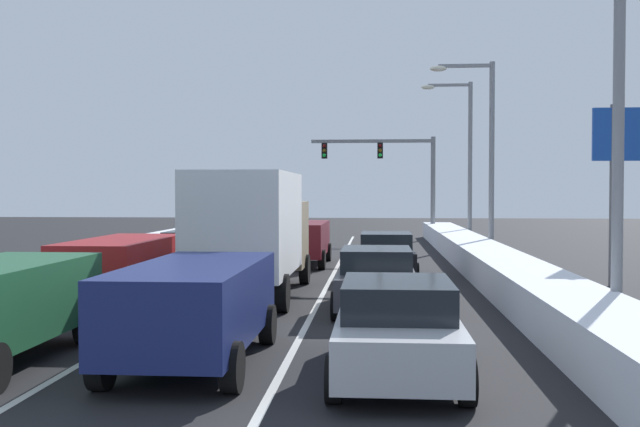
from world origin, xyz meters
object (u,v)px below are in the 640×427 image
Objects in this scene: suv_red_left_lane_second at (122,265)px; traffic_light_gantry at (394,165)px; sedan_black_right_lane_third at (386,255)px; street_lamp_right_mid at (483,142)px; box_truck_center_lane_second at (252,227)px; suv_maroon_center_lane_third at (301,239)px; street_lamp_right_near at (599,98)px; sedan_gray_left_lane_third at (194,252)px; street_lamp_right_far at (463,149)px; sedan_charcoal_right_lane_second at (376,279)px; suv_navy_center_lane_nearest at (195,303)px; sedan_silver_right_lane_nearest at (397,328)px.

traffic_light_gantry reaches higher than suv_red_left_lane_second.
street_lamp_right_mid is at bearing 57.43° from sedan_black_right_lane_third.
box_truck_center_lane_second is at bearing -127.24° from sedan_black_right_lane_third.
street_lamp_right_near is at bearing -62.51° from suv_maroon_center_lane_third.
sedan_gray_left_lane_third is 0.52× the size of street_lamp_right_far.
suv_maroon_center_lane_third is 4.85m from sedan_gray_left_lane_third.
sedan_charcoal_right_lane_second is 0.92× the size of suv_maroon_center_lane_third.
suv_red_left_lane_second is at bearing -152.92° from box_truck_center_lane_second.
suv_navy_center_lane_nearest is at bearing -87.38° from box_truck_center_lane_second.
sedan_silver_right_lane_nearest is 6.38m from sedan_charcoal_right_lane_second.
sedan_black_right_lane_third is at bearing 52.76° from box_truck_center_lane_second.
sedan_silver_right_lane_nearest is 33.80m from traffic_light_gantry.
sedan_black_right_lane_third is 11.30m from street_lamp_right_near.
suv_maroon_center_lane_third is at bearing 105.29° from sedan_charcoal_right_lane_second.
suv_maroon_center_lane_third reaches higher than sedan_black_right_lane_third.
suv_navy_center_lane_nearest is at bearing -90.12° from suv_maroon_center_lane_third.
box_truck_center_lane_second reaches higher than suv_maroon_center_lane_third.
sedan_black_right_lane_third is 12.96m from suv_navy_center_lane_nearest.
box_truck_center_lane_second is at bearing -92.49° from suv_maroon_center_lane_third.
suv_maroon_center_lane_third is 1.00× the size of suv_red_left_lane_second.
sedan_gray_left_lane_third is (-6.34, 7.35, 0.00)m from sedan_charcoal_right_lane_second.
box_truck_center_lane_second is at bearing 150.20° from sedan_charcoal_right_lane_second.
traffic_light_gantry is (4.07, 33.01, 3.48)m from suv_navy_center_lane_nearest.
sedan_silver_right_lane_nearest is 3.37m from suv_navy_center_lane_nearest.
street_lamp_right_near reaches higher than suv_red_left_lane_second.
sedan_silver_right_lane_nearest and sedan_black_right_lane_third have the same top height.
sedan_silver_right_lane_nearest is at bearing -98.66° from street_lamp_right_far.
suv_navy_center_lane_nearest reaches higher than sedan_silver_right_lane_nearest.
suv_navy_center_lane_nearest is (-3.31, 0.57, 0.25)m from sedan_silver_right_lane_nearest.
traffic_light_gantry is (0.76, 20.48, 3.73)m from sedan_black_right_lane_third.
sedan_charcoal_right_lane_second is 11.21m from suv_maroon_center_lane_third.
traffic_light_gantry reaches higher than suv_navy_center_lane_nearest.
box_truck_center_lane_second is (-3.67, 8.29, 1.14)m from sedan_silver_right_lane_nearest.
sedan_silver_right_lane_nearest is at bearing -9.85° from suv_navy_center_lane_nearest.
suv_maroon_center_lane_third is 11.01m from suv_red_left_lane_second.
sedan_charcoal_right_lane_second is 0.58× the size of street_lamp_right_near.
box_truck_center_lane_second is at bearing -124.65° from street_lamp_right_mid.
traffic_light_gantry is at bearing 119.61° from street_lamp_right_far.
sedan_silver_right_lane_nearest is at bearing -87.10° from sedan_charcoal_right_lane_second.
box_truck_center_lane_second is 9.53m from street_lamp_right_near.
street_lamp_right_far is at bearing 62.31° from suv_red_left_lane_second.
suv_navy_center_lane_nearest and suv_red_left_lane_second have the same top height.
street_lamp_right_mid reaches higher than suv_maroon_center_lane_third.
suv_navy_center_lane_nearest is 33.44m from traffic_light_gantry.
sedan_black_right_lane_third is at bearing 111.95° from street_lamp_right_near.
sedan_charcoal_right_lane_second is 4.02m from box_truck_center_lane_second.
sedan_charcoal_right_lane_second is at bearing -108.49° from street_lamp_right_mid.
sedan_charcoal_right_lane_second is 0.92× the size of suv_red_left_lane_second.
suv_red_left_lane_second reaches higher than sedan_black_right_lane_third.
sedan_black_right_lane_third is 0.92× the size of suv_red_left_lane_second.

